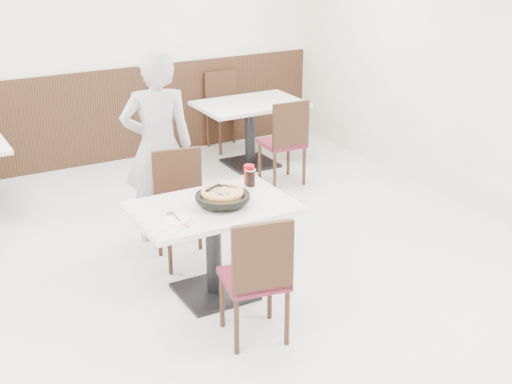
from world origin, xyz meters
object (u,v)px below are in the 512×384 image
chair_far (184,210)px  bg_chair_right_far (227,112)px  pizza_pan (223,200)px  side_plate (177,220)px  bg_table_right (250,134)px  pizza (222,195)px  cola_glass (250,178)px  main_table (214,250)px  red_cup (249,174)px  chair_near (254,276)px  diner_person (158,148)px  bg_chair_right_near (282,141)px

chair_far → bg_chair_right_far: 3.10m
pizza_pan → bg_chair_right_far: bg_chair_right_far is taller
side_plate → bg_table_right: bearing=52.4°
chair_far → bg_table_right: 2.55m
pizza → cola_glass: size_ratio=2.41×
main_table → side_plate: bearing=-158.5°
chair_far → cola_glass: (0.41, -0.40, 0.34)m
chair_far → red_cup: chair_far is taller
chair_far → chair_near: bearing=96.5°
side_plate → bg_table_right: (2.05, 2.67, -0.38)m
pizza_pan → diner_person: bearing=91.5°
main_table → side_plate: 0.54m
bg_table_right → cola_glass: bearing=-118.6°
pizza → side_plate: pizza is taller
side_plate → cola_glass: 0.87m
red_cup → chair_far: bearing=140.3°
diner_person → bg_chair_right_near: 1.86m
diner_person → bg_chair_right_near: bearing=-143.5°
bg_chair_right_far → bg_chair_right_near: bearing=90.5°
pizza → diner_person: (-0.06, 1.14, 0.06)m
side_plate → bg_chair_right_far: bg_chair_right_far is taller
cola_glass → bg_chair_right_near: 2.10m
main_table → diner_person: 1.27m
chair_far → side_plate: chair_far is taller
chair_near → bg_table_right: (1.72, 3.20, -0.10)m
red_cup → diner_person: diner_person is taller
diner_person → chair_far: bearing=104.0°
pizza_pan → cola_glass: size_ratio=2.92×
red_cup → pizza_pan: bearing=-142.3°
diner_person → main_table: bearing=102.8°
main_table → cola_glass: bearing=26.2°
chair_near → cola_glass: 1.05m
chair_near → chair_far: (0.05, 1.28, 0.00)m
chair_near → pizza_pan: bearing=93.5°
pizza_pan → bg_table_right: bearing=57.5°
bg_table_right → pizza_pan: bearing=-122.5°
red_cup → bg_chair_right_far: (1.29, 2.94, -0.35)m
pizza → cola_glass: cola_glass is taller
chair_near → bg_chair_right_far: size_ratio=1.00×
pizza_pan → side_plate: pizza_pan is taller
side_plate → diner_person: 1.36m
pizza → cola_glass: bearing=29.0°
chair_far → side_plate: (-0.38, -0.75, 0.28)m
pizza → side_plate: bearing=-160.0°
bg_chair_right_far → side_plate: bearing=59.2°
diner_person → bg_chair_right_far: diner_person is taller
diner_person → pizza_pan: bearing=106.1°
main_table → pizza: (0.10, 0.02, 0.44)m
chair_far → diner_person: 0.67m
cola_glass → pizza: bearing=-151.0°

